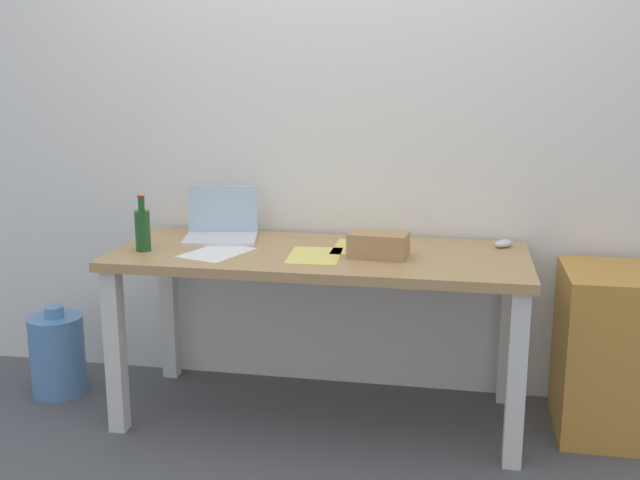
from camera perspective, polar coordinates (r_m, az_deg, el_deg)
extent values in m
plane|color=#515459|center=(3.44, 0.00, -12.99)|extent=(8.00, 8.00, 0.00)
cube|color=white|center=(3.52, 1.28, 9.56)|extent=(5.20, 0.08, 2.60)
cube|color=tan|center=(3.20, 0.00, -1.22)|extent=(1.74, 0.72, 0.04)
cube|color=silver|center=(3.29, -15.14, -8.09)|extent=(0.07, 0.07, 0.70)
cube|color=silver|center=(2.99, 14.56, -10.19)|extent=(0.07, 0.07, 0.70)
cube|color=silver|center=(3.80, -11.27, -5.04)|extent=(0.07, 0.07, 0.70)
cube|color=silver|center=(3.54, 13.96, -6.47)|extent=(0.07, 0.07, 0.70)
cube|color=silver|center=(3.41, -7.52, 0.06)|extent=(0.36, 0.29, 0.02)
cube|color=silver|center=(3.50, -7.35, 2.34)|extent=(0.31, 0.08, 0.21)
cylinder|color=#1E5123|center=(3.28, -13.20, 0.68)|extent=(0.06, 0.06, 0.17)
cylinder|color=#1E5123|center=(3.26, -13.30, 2.65)|extent=(0.03, 0.03, 0.06)
cylinder|color=#B21E19|center=(3.25, -13.33, 3.20)|extent=(0.03, 0.03, 0.01)
ellipsoid|color=silver|center=(3.36, 13.64, -0.24)|extent=(0.11, 0.12, 0.03)
cube|color=tan|center=(3.10, 4.42, -0.37)|extent=(0.25, 0.17, 0.10)
cube|color=#F4E06B|center=(3.12, -0.41, -1.18)|extent=(0.23, 0.31, 0.00)
cube|color=white|center=(3.20, -7.77, -0.95)|extent=(0.30, 0.35, 0.00)
cube|color=#F4E06B|center=(3.27, 2.91, -0.55)|extent=(0.21, 0.30, 0.00)
cylinder|color=#598CC6|center=(3.79, -19.14, -8.17)|extent=(0.25, 0.25, 0.37)
cylinder|color=#598CC6|center=(3.73, -19.38, -5.12)|extent=(0.09, 0.09, 0.05)
cube|color=#C68938|center=(3.40, 20.89, -7.87)|extent=(0.40, 0.48, 0.70)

